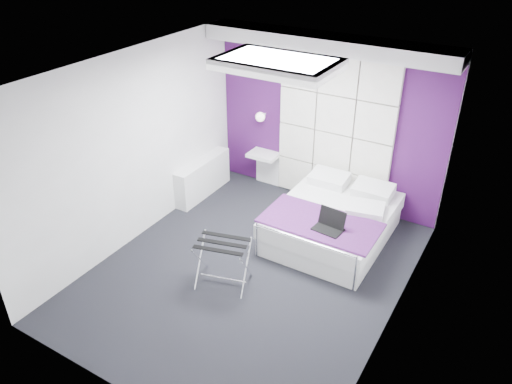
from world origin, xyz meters
TOP-DOWN VIEW (x-y plane):
  - floor at (0.00, 0.00)m, footprint 4.40×4.40m
  - ceiling at (0.00, 0.00)m, footprint 4.40×4.40m
  - wall_back at (0.00, 2.20)m, footprint 3.60×0.00m
  - wall_left at (-1.80, 0.00)m, footprint 0.00×4.40m
  - wall_right at (1.80, 0.00)m, footprint 0.00×4.40m
  - accent_wall at (0.00, 2.19)m, footprint 3.58×0.02m
  - soffit at (0.00, 1.95)m, footprint 3.58×0.50m
  - headboard at (0.15, 2.14)m, footprint 1.80×0.08m
  - skylight at (0.00, 0.60)m, footprint 1.36×0.86m
  - wall_lamp at (-1.05, 2.06)m, footprint 0.15×0.15m
  - radiator at (-1.69, 1.30)m, footprint 0.22×1.20m
  - bed at (0.59, 1.22)m, footprint 1.52×1.83m
  - nightstand at (-0.98, 2.02)m, footprint 0.48×0.37m
  - luggage_rack at (-0.18, -0.37)m, footprint 0.61×0.45m
  - laptop at (0.75, 0.70)m, footprint 0.37×0.26m

SIDE VIEW (x-z plane):
  - floor at x=0.00m, z-range 0.00..0.00m
  - bed at x=0.59m, z-range -0.05..0.60m
  - radiator at x=-1.69m, z-range 0.00..0.60m
  - luggage_rack at x=-0.18m, z-range 0.00..0.61m
  - laptop at x=0.75m, z-range 0.45..0.71m
  - nightstand at x=-0.98m, z-range 0.56..0.61m
  - headboard at x=0.15m, z-range 0.02..2.32m
  - wall_lamp at x=-1.05m, z-range 1.15..1.29m
  - wall_left at x=-1.80m, z-range -0.90..3.50m
  - wall_right at x=1.80m, z-range -0.90..3.50m
  - accent_wall at x=0.00m, z-range 0.01..2.59m
  - wall_back at x=0.00m, z-range -0.50..3.10m
  - soffit at x=0.00m, z-range 2.40..2.60m
  - skylight at x=0.00m, z-range 2.49..2.61m
  - ceiling at x=0.00m, z-range 2.60..2.60m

